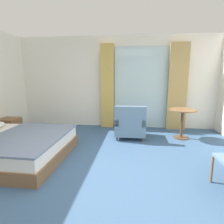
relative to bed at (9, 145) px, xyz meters
The scene contains 9 objects.
ground 1.88m from the bed, 12.12° to the right, with size 6.54×6.63×0.10m, color #38567A.
wall_back 3.41m from the bed, 55.78° to the left, with size 6.14×0.12×2.72m, color white.
balcony_glass_door 3.78m from the bed, 45.00° to the left, with size 1.60×0.02×2.39m, color silver.
curtain_panel_left 3.10m from the bed, 57.77° to the left, with size 0.37×0.10×2.48m, color tan.
curtain_panel_right 4.49m from the bed, 34.59° to the left, with size 0.53×0.10×2.48m, color tan.
bed is the anchor object (origin of this frame).
nightstand 1.56m from the bed, 123.95° to the left, with size 0.44×0.48×0.47m.
armchair_by_window 2.74m from the bed, 33.00° to the left, with size 0.77×0.74×0.87m.
round_cafe_table 3.98m from the bed, 24.69° to the left, with size 0.66×0.66×0.75m.
Camera 1 is at (0.62, -2.86, 1.62)m, focal length 30.89 mm.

